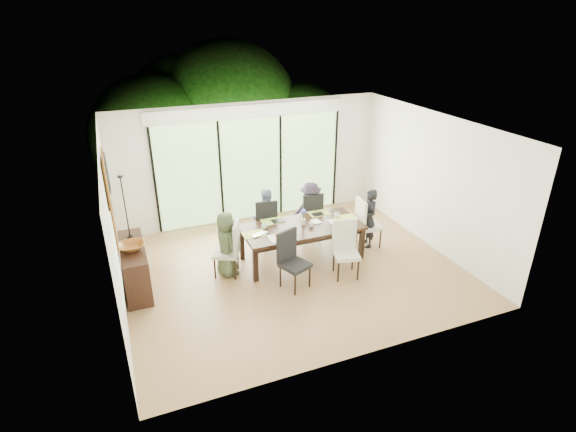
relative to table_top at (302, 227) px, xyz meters
name	(u,v)px	position (x,y,z in m)	size (l,w,h in m)	color
floor	(293,270)	(-0.31, -0.32, -0.69)	(6.00, 5.00, 0.01)	brown
ceiling	(294,127)	(-0.31, -0.32, 2.02)	(6.00, 5.00, 0.01)	white
wall_back	(250,163)	(-0.31, 2.19, 0.67)	(6.00, 0.02, 2.70)	white
wall_front	(368,274)	(-0.31, -2.83, 0.67)	(6.00, 0.02, 2.70)	beige
wall_left	(112,232)	(-3.32, -0.32, 0.67)	(0.02, 5.00, 2.70)	beige
wall_right	(433,181)	(2.70, -0.32, 0.67)	(0.02, 5.00, 2.70)	silver
glass_doors	(251,170)	(-0.31, 2.15, 0.52)	(4.20, 0.02, 2.30)	#598C3F
blinds_header	(249,111)	(-0.31, 2.14, 1.82)	(4.40, 0.06, 0.28)	white
mullion_a	(155,182)	(-2.41, 2.14, 0.52)	(0.05, 0.04, 2.30)	black
mullion_b	(221,174)	(-1.01, 2.14, 0.52)	(0.05, 0.04, 2.30)	black
mullion_c	(281,166)	(0.39, 2.14, 0.52)	(0.05, 0.04, 2.30)	black
mullion_d	(335,159)	(1.79, 2.14, 0.52)	(0.05, 0.04, 2.30)	black
side_window	(117,260)	(-3.28, -1.52, 0.82)	(0.02, 0.90, 1.00)	#8CAD7F
deck	(242,206)	(-0.31, 3.08, -0.73)	(6.00, 1.80, 0.10)	brown
rail_top	(232,173)	(-0.31, 3.88, -0.13)	(6.00, 0.08, 0.06)	brown
foliage_left	(153,138)	(-2.11, 4.88, 0.76)	(3.20, 3.20, 3.20)	#14380F
foliage_mid	(229,113)	(0.09, 5.48, 1.12)	(4.00, 4.00, 4.00)	#14380F
foliage_right	(298,132)	(1.89, 4.68, 0.58)	(2.80, 2.80, 2.80)	#14380F
foliage_far	(189,117)	(-0.91, 6.18, 0.94)	(3.60, 3.60, 3.60)	#14380F
table_top	(302,227)	(0.00, 0.00, 0.00)	(2.28, 1.05, 0.06)	black
table_apron	(302,231)	(0.00, 0.00, -0.09)	(2.09, 0.86, 0.10)	black
table_leg_fl	(255,265)	(-1.08, -0.43, -0.36)	(0.09, 0.09, 0.66)	black
table_leg_fr	(362,244)	(1.08, -0.43, -0.36)	(0.09, 0.09, 0.66)	black
table_leg_bl	(242,244)	(-1.08, 0.43, -0.36)	(0.09, 0.09, 0.66)	black
table_leg_br	(341,226)	(1.08, 0.43, -0.36)	(0.09, 0.09, 0.66)	black
chair_left_end	(226,249)	(-1.50, 0.00, -0.16)	(0.44, 0.44, 1.05)	beige
chair_right_end	(369,222)	(1.50, 0.00, -0.16)	(0.44, 0.44, 1.05)	white
chair_far_left	(265,221)	(-0.45, 0.85, -0.16)	(0.44, 0.44, 1.05)	black
chair_far_right	(310,213)	(0.55, 0.85, -0.16)	(0.44, 0.44, 1.05)	black
chair_near_left	(295,261)	(-0.50, -0.87, -0.16)	(0.44, 0.44, 1.05)	black
chair_near_right	(347,250)	(0.50, -0.87, -0.16)	(0.44, 0.44, 1.05)	silver
person_left_end	(226,244)	(-1.48, 0.00, -0.07)	(0.57, 0.36, 1.23)	#414E34
person_right_end	(369,218)	(1.48, 0.00, -0.07)	(0.57, 0.36, 1.23)	black
person_far_left	(265,217)	(-0.45, 0.83, -0.07)	(0.57, 0.36, 1.23)	#7D8FB4
person_far_right	(310,210)	(0.55, 0.83, -0.07)	(0.57, 0.36, 1.23)	#2A2030
placemat_left	(254,234)	(-0.95, 0.00, 0.03)	(0.42, 0.30, 0.01)	#A5C446
placemat_right	(346,218)	(0.95, 0.00, 0.03)	(0.42, 0.30, 0.01)	#A3C144
placemat_far_l	(272,221)	(-0.45, 0.40, 0.03)	(0.42, 0.30, 0.01)	#90BF44
placemat_far_r	(319,213)	(0.55, 0.40, 0.03)	(0.42, 0.30, 0.01)	#AAC546
placemat_paper	(281,237)	(-0.55, -0.30, 0.03)	(0.42, 0.30, 0.01)	white
tablet_far_l	(278,221)	(-0.35, 0.35, 0.04)	(0.25, 0.17, 0.01)	black
tablet_far_r	(318,214)	(0.50, 0.35, 0.04)	(0.23, 0.16, 0.01)	black
papers	(336,221)	(0.70, -0.05, 0.03)	(0.29, 0.21, 0.00)	white
platter_base	(281,237)	(-0.55, -0.30, 0.05)	(0.25, 0.25, 0.02)	white
platter_snacks	(281,236)	(-0.55, -0.30, 0.06)	(0.19, 0.19, 0.01)	#C95A17
vase	(303,222)	(0.05, 0.05, 0.09)	(0.08, 0.08, 0.11)	silver
hyacinth_stems	(303,216)	(0.05, 0.05, 0.20)	(0.04, 0.04, 0.15)	#337226
hyacinth_blooms	(303,212)	(0.05, 0.05, 0.29)	(0.10, 0.10, 0.10)	#5A51CC
laptop	(261,235)	(-0.85, -0.10, 0.04)	(0.31, 0.20, 0.02)	silver
cup_a	(264,226)	(-0.70, 0.15, 0.07)	(0.12, 0.12, 0.09)	white
cup_b	(311,225)	(0.15, -0.10, 0.07)	(0.10, 0.10, 0.09)	white
cup_c	(337,215)	(0.80, 0.10, 0.07)	(0.12, 0.12, 0.09)	white
book	(313,222)	(0.25, 0.05, 0.04)	(0.16, 0.21, 0.02)	white
sideboard	(135,267)	(-3.07, 0.16, -0.28)	(0.40, 1.43, 0.81)	black
bowl	(132,246)	(-3.07, 0.06, 0.17)	(0.43, 0.43, 0.10)	brown
candlestick_base	(130,237)	(-3.07, 0.51, 0.14)	(0.09, 0.09, 0.04)	black
candlestick_shaft	(125,207)	(-3.07, 0.51, 0.70)	(0.02, 0.02, 1.12)	black
candlestick_pan	(120,176)	(-3.07, 0.51, 1.26)	(0.09, 0.09, 0.03)	black
candle	(120,173)	(-3.07, 0.51, 1.31)	(0.03, 0.03, 0.09)	silver
tapestry	(110,201)	(-3.28, 0.08, 1.02)	(0.02, 1.00, 1.50)	brown
art_frame	(107,173)	(-3.28, 1.38, 1.07)	(0.03, 0.55, 0.65)	black
art_canvas	(108,173)	(-3.26, 1.38, 1.07)	(0.01, 0.45, 0.55)	#184F4B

